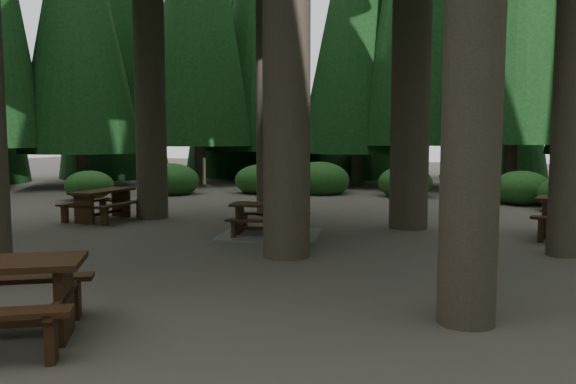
% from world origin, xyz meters
% --- Properties ---
extents(ground, '(80.00, 80.00, 0.00)m').
position_xyz_m(ground, '(0.00, 0.00, 0.00)').
color(ground, '#514842').
rests_on(ground, ground).
extents(picnic_table_b, '(1.47, 1.82, 0.78)m').
position_xyz_m(picnic_table_b, '(-5.16, 2.71, 0.52)').
color(picnic_table_b, '#311E0E').
rests_on(picnic_table_b, ground).
extents(picnic_table_c, '(2.40, 2.11, 0.71)m').
position_xyz_m(picnic_table_c, '(-0.26, 2.01, 0.23)').
color(picnic_table_c, gray).
rests_on(picnic_table_c, ground).
extents(shrub_ring, '(23.86, 24.64, 1.49)m').
position_xyz_m(shrub_ring, '(0.70, 0.75, 0.40)').
color(shrub_ring, '#204F1B').
rests_on(shrub_ring, ground).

